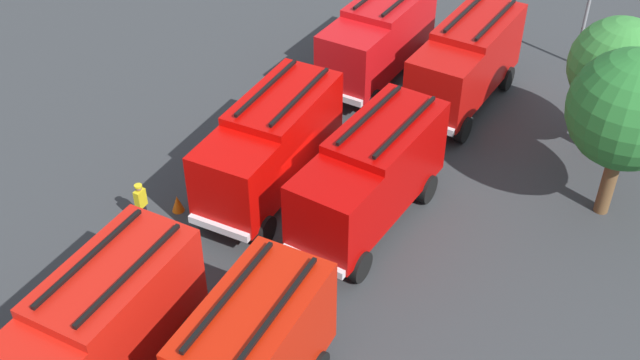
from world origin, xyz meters
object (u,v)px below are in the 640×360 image
Objects in this scene: tree_0 at (618,66)px; traffic_cone_0 at (209,187)px; fire_truck_0 at (378,37)px; fire_truck_3 at (466,61)px; traffic_cone_1 at (178,203)px; fire_truck_1 at (271,144)px; fire_truck_4 at (370,175)px; firefighter_1 at (332,115)px; tree_1 at (629,110)px; firefighter_0 at (141,202)px; fire_truck_2 at (95,332)px.

traffic_cone_0 is at bearing -52.32° from tree_0.
traffic_cone_0 is at bearing -7.28° from fire_truck_0.
fire_truck_3 is at bearing 90.08° from fire_truck_0.
traffic_cone_0 is 1.41m from traffic_cone_1.
fire_truck_1 is at bearing 122.72° from traffic_cone_0.
fire_truck_1 and fire_truck_4 have the same top height.
traffic_cone_1 is at bearing -44.04° from fire_truck_1.
fire_truck_3 is 6.41m from firefighter_1.
fire_truck_0 is at bearing -96.70° from tree_0.
fire_truck_4 is 6.40m from traffic_cone_0.
fire_truck_3 is 8.74m from tree_1.
firefighter_1 is at bearing 67.44° from firefighter_0.
tree_0 is (1.21, 10.31, 1.76)m from fire_truck_0.
firefighter_0 is (3.76, -3.18, -1.18)m from fire_truck_1.
fire_truck_0 is at bearing -179.14° from fire_truck_2.
fire_truck_0 is 1.02× the size of fire_truck_2.
tree_1 reaches higher than firefighter_1.
tree_0 is at bearing 128.22° from fire_truck_1.
fire_truck_0 is 1.13× the size of tree_1.
firefighter_1 is (-4.36, 0.31, -1.17)m from fire_truck_1.
fire_truck_0 is at bearing -152.11° from fire_truck_4.
fire_truck_4 is at bearing 159.74° from fire_truck_2.
traffic_cone_1 is at bearing -25.31° from fire_truck_3.
tree_0 is at bearing 127.68° from traffic_cone_0.
tree_1 is (4.98, 11.26, 2.21)m from fire_truck_0.
fire_truck_0 is 9.50m from fire_truck_1.
firefighter_1 is 6.16m from traffic_cone_0.
fire_truck_4 is 4.22× the size of firefighter_1.
tree_1 is (-0.16, 11.04, 3.38)m from firefighter_1.
fire_truck_2 and fire_truck_3 have the same top height.
fire_truck_4 is 7.23m from traffic_cone_1.
firefighter_0 is 18.39m from tree_0.
traffic_cone_0 is at bearing -66.47° from tree_1.
firefighter_0 is (13.26, -3.27, -1.18)m from fire_truck_0.
firefighter_0 is 17.06m from tree_1.
tree_0 is at bearing 130.23° from traffic_cone_1.
tree_0 is (-8.29, 10.39, 1.76)m from fire_truck_1.
traffic_cone_1 is at bearing -62.38° from fire_truck_4.
fire_truck_0 is 4.24m from fire_truck_3.
fire_truck_3 is 15.04m from firefighter_0.
tree_0 is 16.09m from traffic_cone_0.
fire_truck_0 is at bearing -113.86° from tree_1.
fire_truck_1 reaches higher than firefighter_1.
fire_truck_4 is 11.16× the size of traffic_cone_1.
fire_truck_1 is 9.94m from fire_truck_2.
tree_1 reaches higher than firefighter_0.
fire_truck_2 reaches higher than firefighter_1.
fire_truck_3 is (-9.23, 4.32, 0.00)m from fire_truck_1.
firefighter_1 is at bearing -89.19° from tree_1.
tree_0 is (-3.93, 10.08, 2.92)m from firefighter_1.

